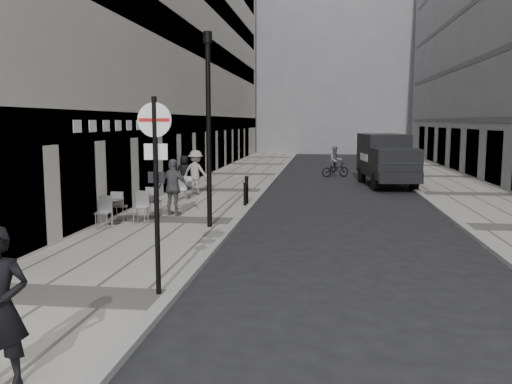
% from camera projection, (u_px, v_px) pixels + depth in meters
% --- Properties ---
extents(ground, '(120.00, 120.00, 0.00)m').
position_uv_depth(ground, '(103.00, 377.00, 6.89)').
color(ground, black).
rests_on(ground, ground).
extents(sidewalk, '(4.00, 60.00, 0.12)m').
position_uv_depth(sidewalk, '(219.00, 191.00, 24.84)').
color(sidewalk, gray).
rests_on(sidewalk, ground).
extents(far_sidewalk, '(4.00, 60.00, 0.12)m').
position_uv_depth(far_sidewalk, '(468.00, 195.00, 23.48)').
color(far_sidewalk, gray).
rests_on(far_sidewalk, ground).
extents(building_left, '(4.00, 45.00, 18.00)m').
position_uv_depth(building_left, '(170.00, 19.00, 30.57)').
color(building_left, beige).
rests_on(building_left, ground).
extents(building_far, '(24.00, 16.00, 22.00)m').
position_uv_depth(building_far, '(314.00, 51.00, 60.38)').
color(building_far, slate).
rests_on(building_far, ground).
extents(sign_post, '(0.61, 0.09, 3.55)m').
position_uv_depth(sign_post, '(156.00, 169.00, 9.56)').
color(sign_post, black).
rests_on(sign_post, sidewalk).
extents(lamppost, '(0.25, 0.25, 5.65)m').
position_uv_depth(lamppost, '(209.00, 120.00, 15.72)').
color(lamppost, black).
rests_on(lamppost, sidewalk).
extents(bollard_near, '(0.13, 0.13, 1.00)m').
position_uv_depth(bollard_near, '(247.00, 191.00, 20.56)').
color(bollard_near, black).
rests_on(bollard_near, sidewalk).
extents(bollard_far, '(0.11, 0.11, 0.82)m').
position_uv_depth(bollard_far, '(245.00, 195.00, 20.13)').
color(bollard_far, black).
rests_on(bollard_far, sidewalk).
extents(panel_van, '(2.66, 5.70, 2.59)m').
position_uv_depth(panel_van, '(386.00, 157.00, 27.11)').
color(panel_van, black).
rests_on(panel_van, ground).
extents(cyclist, '(1.77, 1.21, 1.80)m').
position_uv_depth(cyclist, '(335.00, 165.00, 31.65)').
color(cyclist, black).
rests_on(cyclist, ground).
extents(pedestrian_a, '(1.19, 0.73, 1.90)m').
position_uv_depth(pedestrian_a, '(174.00, 187.00, 17.93)').
color(pedestrian_a, '#515055').
rests_on(pedestrian_a, sidewalk).
extents(pedestrian_b, '(1.37, 1.03, 1.88)m').
position_uv_depth(pedestrian_b, '(196.00, 172.00, 23.33)').
color(pedestrian_b, gray).
rests_on(pedestrian_b, sidewalk).
extents(pedestrian_c, '(0.84, 0.62, 1.58)m').
position_uv_depth(pedestrian_c, '(184.00, 172.00, 24.81)').
color(pedestrian_c, black).
rests_on(pedestrian_c, sidewalk).
extents(cafe_table_near, '(0.68, 1.52, 0.87)m').
position_uv_depth(cafe_table_near, '(185.00, 188.00, 21.90)').
color(cafe_table_near, silver).
rests_on(cafe_table_near, sidewalk).
extents(cafe_table_mid, '(0.77, 1.73, 0.98)m').
position_uv_depth(cafe_table_mid, '(148.00, 204.00, 17.21)').
color(cafe_table_mid, '#ADAEB0').
rests_on(cafe_table_mid, sidewalk).
extents(cafe_table_far, '(0.74, 1.66, 0.95)m').
position_uv_depth(cafe_table_far, '(112.00, 209.00, 16.36)').
color(cafe_table_far, '#AFAEB1').
rests_on(cafe_table_far, sidewalk).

